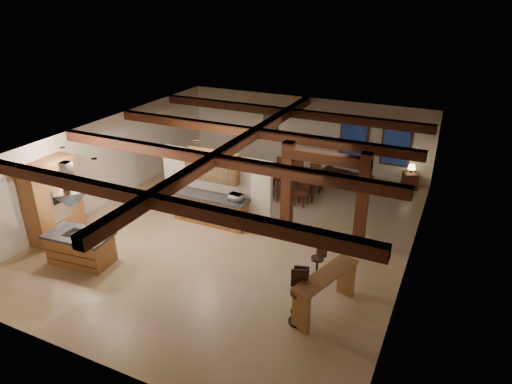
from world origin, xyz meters
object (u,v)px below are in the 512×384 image
kitchen_island (81,248)px  bar_counter (325,286)px  dining_table (292,185)px  sofa (346,175)px

kitchen_island → bar_counter: 6.63m
bar_counter → kitchen_island: bearing=-172.9°
dining_table → sofa: bearing=51.6°
kitchen_island → bar_counter: bar_counter is taller
sofa → bar_counter: (1.54, -7.64, 0.41)m
kitchen_island → bar_counter: bearing=7.1°
kitchen_island → sofa: (5.03, 8.46, -0.17)m
dining_table → bar_counter: bar_counter is taller
dining_table → bar_counter: (3.01, -5.73, 0.33)m
dining_table → sofa: 2.40m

